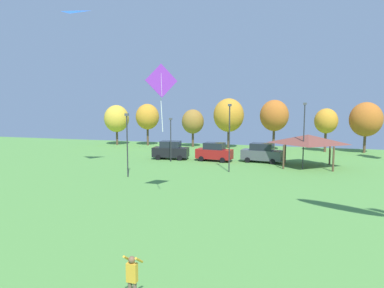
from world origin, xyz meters
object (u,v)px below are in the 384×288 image
(treeline_tree_5, at_px, (326,121))
(treeline_tree_6, at_px, (366,119))
(treeline_tree_0, at_px, (117,119))
(treeline_tree_3, at_px, (229,115))
(kite_flying_5, at_px, (161,83))
(treeline_tree_4, at_px, (274,116))
(light_post_2, at_px, (127,141))
(person_standing_near_foreground, at_px, (132,277))
(parked_car_leftmost, at_px, (171,150))
(parked_car_second_from_left, at_px, (214,152))
(light_post_3, at_px, (304,133))
(light_post_1, at_px, (229,134))
(treeline_tree_1, at_px, (147,117))
(treeline_tree_2, at_px, (193,122))
(park_pavilion, at_px, (308,139))
(parked_car_third_from_left, at_px, (262,153))
(light_post_0, at_px, (171,137))
(kite_flying_0, at_px, (70,22))

(treeline_tree_5, height_order, treeline_tree_6, treeline_tree_6)
(treeline_tree_0, bearing_deg, treeline_tree_3, 3.78)
(kite_flying_5, relative_size, treeline_tree_5, 0.74)
(treeline_tree_6, bearing_deg, treeline_tree_4, -173.99)
(light_post_2, bearing_deg, person_standing_near_foreground, -61.71)
(light_post_2, bearing_deg, parked_car_leftmost, 89.91)
(parked_car_second_from_left, bearing_deg, light_post_3, -7.77)
(treeline_tree_6, bearing_deg, light_post_1, -128.53)
(treeline_tree_1, bearing_deg, parked_car_second_from_left, -41.12)
(treeline_tree_2, bearing_deg, park_pavilion, -38.24)
(parked_car_third_from_left, distance_m, treeline_tree_3, 14.78)
(person_standing_near_foreground, height_order, light_post_2, light_post_2)
(treeline_tree_3, bearing_deg, parked_car_leftmost, -109.38)
(treeline_tree_0, bearing_deg, treeline_tree_4, 0.38)
(light_post_0, distance_m, treeline_tree_5, 23.88)
(treeline_tree_1, distance_m, treeline_tree_5, 28.44)
(treeline_tree_2, bearing_deg, treeline_tree_5, -0.38)
(parked_car_third_from_left, bearing_deg, treeline_tree_4, 94.12)
(light_post_2, bearing_deg, treeline_tree_4, 63.43)
(person_standing_near_foreground, relative_size, treeline_tree_2, 0.30)
(kite_flying_5, relative_size, parked_car_leftmost, 1.01)
(light_post_1, relative_size, treeline_tree_6, 0.95)
(kite_flying_0, relative_size, treeline_tree_4, 0.32)
(park_pavilion, relative_size, treeline_tree_3, 0.81)
(treeline_tree_0, distance_m, treeline_tree_5, 33.86)
(light_post_1, height_order, light_post_2, light_post_1)
(treeline_tree_5, bearing_deg, light_post_0, -141.10)
(treeline_tree_2, distance_m, treeline_tree_6, 25.76)
(light_post_3, bearing_deg, parked_car_leftmost, 171.40)
(kite_flying_0, bearing_deg, kite_flying_5, -26.29)
(kite_flying_0, bearing_deg, parked_car_second_from_left, 49.33)
(parked_car_second_from_left, distance_m, treeline_tree_3, 13.99)
(parked_car_second_from_left, height_order, parked_car_third_from_left, parked_car_third_from_left)
(light_post_1, bearing_deg, treeline_tree_0, 141.79)
(light_post_0, relative_size, treeline_tree_6, 0.73)
(treeline_tree_6, bearing_deg, treeline_tree_5, -174.38)
(light_post_3, xyz_separation_m, treeline_tree_4, (-4.08, 14.82, 1.32))
(kite_flying_0, xyz_separation_m, treeline_tree_0, (-9.47, 24.61, -9.94))
(person_standing_near_foreground, bearing_deg, treeline_tree_3, 84.29)
(person_standing_near_foreground, xyz_separation_m, kite_flying_5, (-3.98, 12.44, 7.31))
(parked_car_third_from_left, height_order, treeline_tree_5, treeline_tree_5)
(kite_flying_5, height_order, treeline_tree_3, kite_flying_5)
(park_pavilion, height_order, treeline_tree_6, treeline_tree_6)
(light_post_0, height_order, light_post_2, light_post_2)
(light_post_2, distance_m, treeline_tree_0, 27.81)
(parked_car_second_from_left, xyz_separation_m, light_post_0, (-4.96, -1.92, 1.91))
(person_standing_near_foreground, xyz_separation_m, park_pavilion, (6.26, 29.88, 2.05))
(treeline_tree_2, bearing_deg, kite_flying_0, -98.75)
(parked_car_third_from_left, xyz_separation_m, treeline_tree_1, (-20.51, 12.21, 3.73))
(treeline_tree_2, bearing_deg, light_post_1, -63.05)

